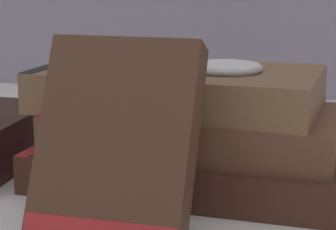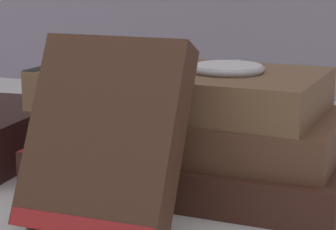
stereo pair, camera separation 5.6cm
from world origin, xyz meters
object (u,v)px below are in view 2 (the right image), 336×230
pocket_watch (228,68)px  reading_glasses (214,134)px  book_flat_top (175,88)px  book_flat_middle (191,129)px  book_flat_bottom (190,166)px  book_leaning_front (104,144)px

pocket_watch → reading_glasses: size_ratio=0.63×
book_flat_top → reading_glasses: bearing=98.4°
book_flat_middle → pocket_watch: 0.06m
book_flat_bottom → book_flat_middle: book_flat_middle is taller
book_flat_middle → book_leaning_front: (-0.02, -0.12, 0.01)m
book_leaning_front → pocket_watch: 0.14m
book_flat_top → book_leaning_front: size_ratio=1.73×
reading_glasses → pocket_watch: bearing=-86.0°
book_flat_bottom → book_flat_middle: (0.00, -0.00, 0.03)m
book_leaning_front → book_flat_bottom: bearing=80.9°
book_flat_bottom → reading_glasses: size_ratio=2.64×
book_flat_bottom → book_leaning_front: bearing=-96.7°
book_flat_middle → reading_glasses: bearing=101.8°
book_flat_top → book_leaning_front: (-0.01, -0.12, -0.02)m
book_leaning_front → book_flat_top: bearing=87.5°
book_leaning_front → reading_glasses: size_ratio=1.34×
book_flat_middle → pocket_watch: bearing=5.1°
book_flat_top → pocket_watch: (0.04, -0.00, 0.02)m
book_leaning_front → reading_glasses: book_leaning_front is taller
book_leaning_front → pocket_watch: bearing=67.6°
book_flat_bottom → book_leaning_front: 0.13m
book_leaning_front → reading_glasses: bearing=92.5°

